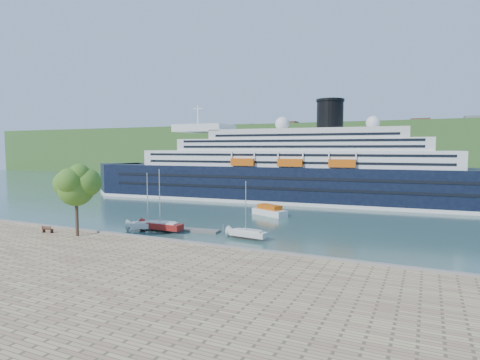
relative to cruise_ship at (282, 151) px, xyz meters
name	(u,v)px	position (x,y,z in m)	size (l,w,h in m)	color
ground	(125,242)	(-5.12, -52.06, -12.50)	(400.00, 400.00, 0.00)	#294A43
far_hillside	(338,151)	(-5.12, 92.94, -0.50)	(400.00, 50.00, 24.00)	#365F26
quay_coping	(124,234)	(-5.12, -52.26, -11.35)	(220.00, 0.50, 0.30)	slate
cruise_ship	(282,151)	(0.00, 0.00, 0.00)	(111.29, 16.21, 24.99)	black
park_bench	(48,229)	(-16.37, -55.51, -10.96)	(1.69, 0.69, 1.08)	#4A2615
promenade_tree	(76,197)	(-10.85, -55.20, -6.03)	(6.60, 6.60, 10.93)	#366A1C
floating_pontoon	(173,229)	(-4.07, -41.90, -12.32)	(16.05, 1.96, 0.36)	slate
sailboat_white_near	(151,203)	(-6.61, -44.26, -8.01)	(6.94, 1.93, 8.96)	silver
sailboat_red	(162,202)	(-4.36, -44.19, -7.74)	(7.37, 2.05, 9.52)	maroon
sailboat_white_far	(248,212)	(9.87, -42.90, -8.45)	(6.26, 1.74, 8.09)	silver
tender_launch	(270,210)	(5.16, -22.01, -11.44)	(7.64, 2.61, 2.11)	#CC530C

